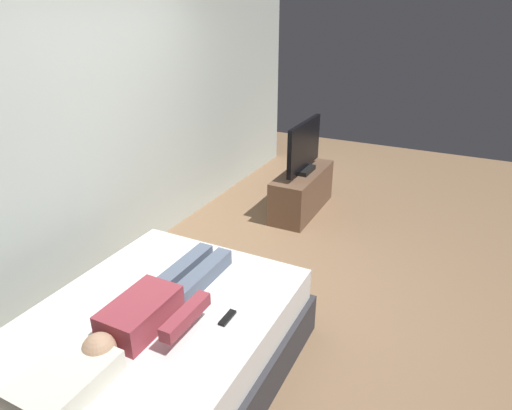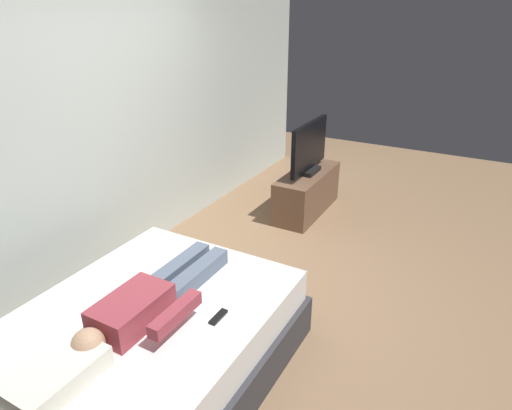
{
  "view_description": "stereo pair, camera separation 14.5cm",
  "coord_description": "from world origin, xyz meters",
  "px_view_note": "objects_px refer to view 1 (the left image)",
  "views": [
    {
      "loc": [
        -2.75,
        -1.31,
        2.28
      ],
      "look_at": [
        0.36,
        0.25,
        0.69
      ],
      "focal_mm": 31.02,
      "sensor_mm": 36.0,
      "label": 1
    },
    {
      "loc": [
        -2.68,
        -1.44,
        2.28
      ],
      "look_at": [
        0.36,
        0.25,
        0.69
      ],
      "focal_mm": 31.02,
      "sensor_mm": 36.0,
      "label": 2
    }
  ],
  "objects_px": {
    "pillow": "(65,380)",
    "tv": "(304,148)",
    "bed": "(154,350)",
    "tv_stand": "(302,192)",
    "person": "(157,303)",
    "remote": "(227,318)"
  },
  "relations": [
    {
      "from": "pillow",
      "to": "tv",
      "type": "distance_m",
      "value": 3.55
    },
    {
      "from": "bed",
      "to": "tv_stand",
      "type": "distance_m",
      "value": 2.91
    },
    {
      "from": "tv",
      "to": "person",
      "type": "bearing_deg",
      "value": -176.94
    },
    {
      "from": "person",
      "to": "bed",
      "type": "bearing_deg",
      "value": 127.2
    },
    {
      "from": "remote",
      "to": "tv_stand",
      "type": "bearing_deg",
      "value": 11.58
    },
    {
      "from": "remote",
      "to": "tv",
      "type": "bearing_deg",
      "value": 11.58
    },
    {
      "from": "tv",
      "to": "bed",
      "type": "bearing_deg",
      "value": -177.72
    },
    {
      "from": "pillow",
      "to": "tv_stand",
      "type": "height_order",
      "value": "pillow"
    },
    {
      "from": "person",
      "to": "tv",
      "type": "bearing_deg",
      "value": 3.06
    },
    {
      "from": "tv",
      "to": "remote",
      "type": "bearing_deg",
      "value": -168.42
    },
    {
      "from": "bed",
      "to": "pillow",
      "type": "xyz_separation_m",
      "value": [
        -0.64,
        -0.0,
        0.34
      ]
    },
    {
      "from": "bed",
      "to": "person",
      "type": "relative_size",
      "value": 1.52
    },
    {
      "from": "tv_stand",
      "to": "tv",
      "type": "xyz_separation_m",
      "value": [
        -0.0,
        0.0,
        0.53
      ]
    },
    {
      "from": "pillow",
      "to": "tv_stand",
      "type": "distance_m",
      "value": 3.56
    },
    {
      "from": "bed",
      "to": "tv_stand",
      "type": "bearing_deg",
      "value": 2.28
    },
    {
      "from": "bed",
      "to": "remote",
      "type": "xyz_separation_m",
      "value": [
        0.18,
        -0.44,
        0.29
      ]
    },
    {
      "from": "bed",
      "to": "person",
      "type": "distance_m",
      "value": 0.36
    },
    {
      "from": "remote",
      "to": "tv",
      "type": "relative_size",
      "value": 0.17
    },
    {
      "from": "person",
      "to": "remote",
      "type": "distance_m",
      "value": 0.44
    },
    {
      "from": "bed",
      "to": "remote",
      "type": "distance_m",
      "value": 0.56
    },
    {
      "from": "tv",
      "to": "pillow",
      "type": "bearing_deg",
      "value": -178.13
    },
    {
      "from": "person",
      "to": "tv",
      "type": "distance_m",
      "value": 2.88
    }
  ]
}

